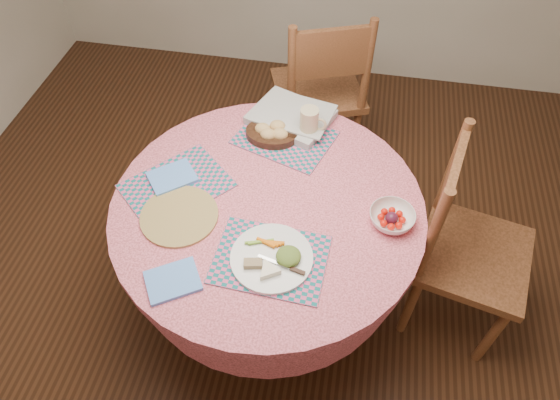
{
  "coord_description": "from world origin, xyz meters",
  "views": [
    {
      "loc": [
        0.28,
        -1.22,
        2.26
      ],
      "look_at": [
        0.05,
        0.0,
        0.78
      ],
      "focal_mm": 32.0,
      "sensor_mm": 36.0,
      "label": 1
    }
  ],
  "objects_px": {
    "dinner_plate": "(273,258)",
    "bread_bowl": "(272,132)",
    "fruit_bowl": "(392,218)",
    "chair_right": "(463,245)",
    "chair_back": "(321,90)",
    "dining_table": "(268,232)",
    "latte_mug": "(310,123)",
    "wicker_trivet": "(179,216)"
  },
  "relations": [
    {
      "from": "wicker_trivet",
      "to": "bread_bowl",
      "type": "relative_size",
      "value": 1.3
    },
    {
      "from": "dining_table",
      "to": "chair_right",
      "type": "distance_m",
      "value": 0.83
    },
    {
      "from": "dining_table",
      "to": "chair_back",
      "type": "xyz_separation_m",
      "value": [
        0.09,
        1.03,
        -0.02
      ]
    },
    {
      "from": "wicker_trivet",
      "to": "fruit_bowl",
      "type": "height_order",
      "value": "fruit_bowl"
    },
    {
      "from": "dinner_plate",
      "to": "chair_back",
      "type": "bearing_deg",
      "value": 89.38
    },
    {
      "from": "wicker_trivet",
      "to": "fruit_bowl",
      "type": "bearing_deg",
      "value": 8.66
    },
    {
      "from": "chair_back",
      "to": "wicker_trivet",
      "type": "relative_size",
      "value": 3.42
    },
    {
      "from": "dining_table",
      "to": "wicker_trivet",
      "type": "relative_size",
      "value": 4.13
    },
    {
      "from": "dining_table",
      "to": "latte_mug",
      "type": "height_order",
      "value": "latte_mug"
    },
    {
      "from": "fruit_bowl",
      "to": "bread_bowl",
      "type": "bearing_deg",
      "value": 144.84
    },
    {
      "from": "dinner_plate",
      "to": "fruit_bowl",
      "type": "height_order",
      "value": "dinner_plate"
    },
    {
      "from": "chair_right",
      "to": "chair_back",
      "type": "height_order",
      "value": "chair_back"
    },
    {
      "from": "latte_mug",
      "to": "wicker_trivet",
      "type": "bearing_deg",
      "value": -128.13
    },
    {
      "from": "chair_right",
      "to": "bread_bowl",
      "type": "height_order",
      "value": "chair_right"
    },
    {
      "from": "wicker_trivet",
      "to": "latte_mug",
      "type": "xyz_separation_m",
      "value": [
        0.42,
        0.54,
        0.07
      ]
    },
    {
      "from": "dinner_plate",
      "to": "bread_bowl",
      "type": "xyz_separation_m",
      "value": [
        -0.13,
        0.63,
        0.01
      ]
    },
    {
      "from": "chair_right",
      "to": "fruit_bowl",
      "type": "height_order",
      "value": "chair_right"
    },
    {
      "from": "dining_table",
      "to": "chair_back",
      "type": "height_order",
      "value": "chair_back"
    },
    {
      "from": "bread_bowl",
      "to": "wicker_trivet",
      "type": "bearing_deg",
      "value": -117.96
    },
    {
      "from": "dinner_plate",
      "to": "bread_bowl",
      "type": "distance_m",
      "value": 0.64
    },
    {
      "from": "chair_right",
      "to": "dinner_plate",
      "type": "relative_size",
      "value": 3.39
    },
    {
      "from": "bread_bowl",
      "to": "fruit_bowl",
      "type": "bearing_deg",
      "value": -35.16
    },
    {
      "from": "bread_bowl",
      "to": "latte_mug",
      "type": "relative_size",
      "value": 1.6
    },
    {
      "from": "wicker_trivet",
      "to": "dinner_plate",
      "type": "distance_m",
      "value": 0.41
    },
    {
      "from": "bread_bowl",
      "to": "latte_mug",
      "type": "distance_m",
      "value": 0.17
    },
    {
      "from": "chair_right",
      "to": "chair_back",
      "type": "distance_m",
      "value": 1.17
    },
    {
      "from": "chair_right",
      "to": "wicker_trivet",
      "type": "xyz_separation_m",
      "value": [
        -1.14,
        -0.24,
        0.23
      ]
    },
    {
      "from": "chair_back",
      "to": "latte_mug",
      "type": "relative_size",
      "value": 7.16
    },
    {
      "from": "dining_table",
      "to": "chair_right",
      "type": "relative_size",
      "value": 1.23
    },
    {
      "from": "chair_right",
      "to": "chair_back",
      "type": "xyz_separation_m",
      "value": [
        -0.73,
        0.92,
        0.01
      ]
    },
    {
      "from": "dining_table",
      "to": "dinner_plate",
      "type": "height_order",
      "value": "dinner_plate"
    },
    {
      "from": "chair_back",
      "to": "bread_bowl",
      "type": "relative_size",
      "value": 4.46
    },
    {
      "from": "chair_back",
      "to": "fruit_bowl",
      "type": "xyz_separation_m",
      "value": [
        0.39,
        -1.03,
        0.24
      ]
    },
    {
      "from": "chair_back",
      "to": "wicker_trivet",
      "type": "height_order",
      "value": "chair_back"
    },
    {
      "from": "fruit_bowl",
      "to": "chair_back",
      "type": "bearing_deg",
      "value": 110.78
    },
    {
      "from": "latte_mug",
      "to": "chair_back",
      "type": "bearing_deg",
      "value": 91.48
    },
    {
      "from": "latte_mug",
      "to": "fruit_bowl",
      "type": "distance_m",
      "value": 0.56
    },
    {
      "from": "chair_back",
      "to": "bread_bowl",
      "type": "height_order",
      "value": "chair_back"
    },
    {
      "from": "dining_table",
      "to": "dinner_plate",
      "type": "xyz_separation_m",
      "value": [
        0.07,
        -0.26,
        0.22
      ]
    },
    {
      "from": "dinner_plate",
      "to": "bread_bowl",
      "type": "bearing_deg",
      "value": 101.48
    },
    {
      "from": "chair_right",
      "to": "dinner_plate",
      "type": "distance_m",
      "value": 0.87
    },
    {
      "from": "bread_bowl",
      "to": "latte_mug",
      "type": "xyz_separation_m",
      "value": [
        0.16,
        0.04,
        0.04
      ]
    }
  ]
}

